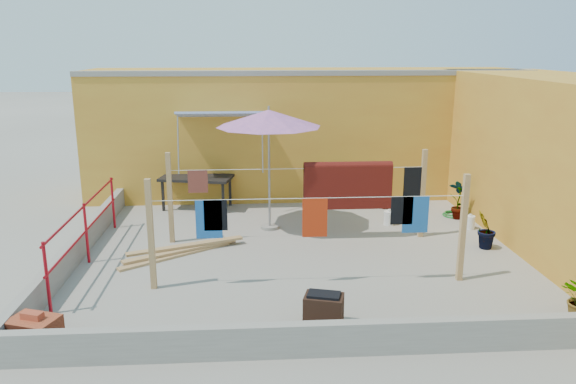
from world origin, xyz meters
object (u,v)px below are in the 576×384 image
at_px(white_basin, 381,334).
at_px(green_hose, 454,214).
at_px(brazier, 324,310).
at_px(outdoor_table, 196,180).
at_px(patio_umbrella, 269,119).
at_px(water_jug_a, 470,222).
at_px(plant_back_a, 342,191).
at_px(brick_stack, 34,333).
at_px(water_jug_b, 389,218).

relative_size(white_basin, green_hose, 1.01).
xyz_separation_m(brazier, white_basin, (0.72, -0.39, -0.19)).
bearing_deg(outdoor_table, green_hose, -9.92).
distance_m(patio_umbrella, green_hose, 4.86).
xyz_separation_m(outdoor_table, water_jug_a, (5.92, -1.97, -0.56)).
relative_size(white_basin, plant_back_a, 0.73).
bearing_deg(brazier, brick_stack, -174.02).
bearing_deg(patio_umbrella, outdoor_table, 135.07).
relative_size(patio_umbrella, water_jug_a, 7.99).
distance_m(outdoor_table, water_jug_b, 4.58).
bearing_deg(white_basin, plant_back_a, 85.46).
bearing_deg(white_basin, green_hose, 61.37).
distance_m(brick_stack, green_hose, 9.14).
xyz_separation_m(patio_umbrella, brick_stack, (-3.16, -4.73, -2.11)).
xyz_separation_m(outdoor_table, green_hose, (5.92, -1.03, -0.67)).
bearing_deg(water_jug_b, brazier, -114.29).
xyz_separation_m(patio_umbrella, brazier, (0.60, -4.34, -2.10)).
height_order(outdoor_table, water_jug_a, outdoor_table).
bearing_deg(water_jug_a, green_hose, 90.00).
relative_size(brazier, plant_back_a, 0.85).
distance_m(brazier, green_hose, 6.17).
bearing_deg(brick_stack, white_basin, 0.00).
distance_m(white_basin, water_jug_b, 4.97).
bearing_deg(water_jug_b, green_hose, 18.71).
bearing_deg(outdoor_table, brazier, -69.30).
bearing_deg(plant_back_a, green_hose, -22.79).
bearing_deg(outdoor_table, plant_back_a, -0.28).
relative_size(patio_umbrella, brazier, 4.28).
distance_m(outdoor_table, water_jug_a, 6.26).
height_order(water_jug_b, green_hose, water_jug_b).
xyz_separation_m(brazier, plant_back_a, (1.22, 5.99, 0.12)).
bearing_deg(water_jug_a, brazier, -132.12).
bearing_deg(patio_umbrella, plant_back_a, 42.21).
height_order(outdoor_table, green_hose, outdoor_table).
relative_size(brick_stack, water_jug_b, 2.01).
xyz_separation_m(white_basin, water_jug_a, (2.93, 4.43, 0.10)).
bearing_deg(brick_stack, patio_umbrella, 56.28).
height_order(water_jug_a, green_hose, water_jug_a).
xyz_separation_m(outdoor_table, brazier, (2.27, -6.01, -0.47)).
distance_m(patio_umbrella, brick_stack, 6.07).
distance_m(white_basin, water_jug_a, 5.31).
xyz_separation_m(patio_umbrella, water_jug_b, (2.59, 0.07, -2.18)).
height_order(brick_stack, water_jug_b, brick_stack).
bearing_deg(brazier, water_jug_b, 65.71).
bearing_deg(brick_stack, plant_back_a, 52.05).
height_order(outdoor_table, brick_stack, outdoor_table).
relative_size(brazier, water_jug_a, 1.87).
distance_m(green_hose, plant_back_a, 2.65).
height_order(white_basin, green_hose, white_basin).
relative_size(water_jug_a, green_hose, 0.63).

